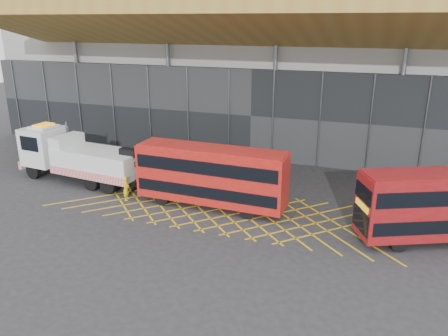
% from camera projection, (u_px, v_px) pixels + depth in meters
% --- Properties ---
extents(ground_plane, '(120.00, 120.00, 0.00)m').
position_uv_depth(ground_plane, '(176.00, 203.00, 30.16)').
color(ground_plane, '#27272A').
extents(road_markings, '(23.16, 7.16, 0.01)m').
position_uv_depth(road_markings, '(219.00, 209.00, 29.14)').
color(road_markings, yellow).
rests_on(road_markings, ground_plane).
extents(construction_building, '(55.00, 23.97, 18.00)m').
position_uv_depth(construction_building, '(271.00, 52.00, 43.07)').
color(construction_building, gray).
rests_on(construction_building, ground_plane).
extents(recovery_truck, '(12.39, 4.00, 4.30)m').
position_uv_depth(recovery_truck, '(77.00, 156.00, 33.73)').
color(recovery_truck, black).
rests_on(recovery_truck, ground_plane).
extents(bus_towed, '(10.21, 2.67, 4.12)m').
position_uv_depth(bus_towed, '(211.00, 174.00, 28.88)').
color(bus_towed, '#AD140F').
rests_on(bus_towed, ground_plane).
extents(worker, '(0.55, 0.70, 1.70)m').
position_uv_depth(worker, '(126.00, 188.00, 30.42)').
color(worker, yellow).
rests_on(worker, ground_plane).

